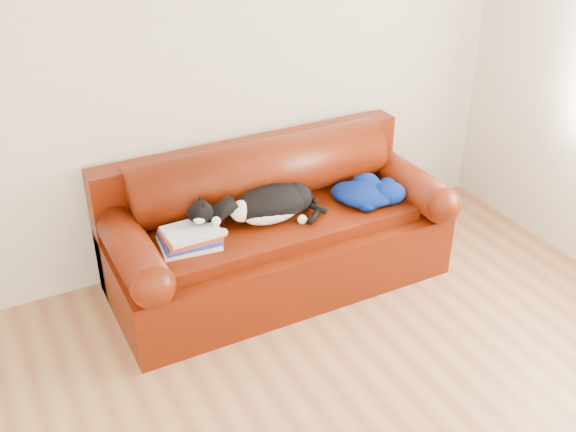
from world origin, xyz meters
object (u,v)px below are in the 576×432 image
object	(u,v)px
blanket	(368,192)
sofa_base	(278,250)
cat	(271,205)
book_stack	(190,237)

from	to	relation	value
blanket	sofa_base	bearing A→B (deg)	169.91
blanket	cat	bearing A→B (deg)	174.11
cat	sofa_base	bearing A→B (deg)	37.56
sofa_base	book_stack	world-z (taller)	book_stack
sofa_base	blanket	distance (m)	0.68
sofa_base	cat	bearing A→B (deg)	-147.36
book_stack	cat	xyz separation A→B (m)	(0.54, 0.05, 0.05)
sofa_base	blanket	size ratio (longest dim) A/B	4.49
cat	blanket	size ratio (longest dim) A/B	1.57
book_stack	cat	world-z (taller)	cat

